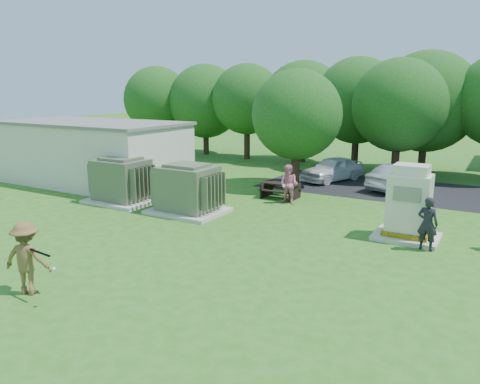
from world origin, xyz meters
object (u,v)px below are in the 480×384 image
Objects in this scene: batter at (27,258)px; generator_cabinet at (409,207)px; person_at_picnic at (289,184)px; car_silver_a at (400,177)px; transformer_left at (122,181)px; transformer_right at (188,190)px; picnic_table at (281,189)px; person_by_generator at (428,224)px; car_white at (333,169)px.

generator_cabinet is at bearing -148.94° from batter.
person_at_picnic is (1.84, 11.90, -0.06)m from batter.
person_at_picnic is at bearing -119.35° from batter.
batter is at bearing -96.48° from person_at_picnic.
car_silver_a is (-1.88, 7.99, -0.48)m from generator_cabinet.
car_silver_a is (10.43, 9.00, -0.31)m from transformer_left.
transformer_left is 3.70m from transformer_right.
picnic_table is 0.96× the size of person_by_generator.
transformer_right is 8.67m from generator_cabinet.
generator_cabinet reaches higher than person_by_generator.
car_white is (-6.44, 9.46, -0.20)m from person_by_generator.
person_by_generator is (8.21, 8.51, -0.06)m from batter.
generator_cabinet reaches higher than transformer_right.
person_at_picnic reaches higher than car_white.
generator_cabinet reaches higher than picnic_table.
person_by_generator is 11.45m from car_white.
transformer_left is 9.69m from batter.
car_silver_a is at bearing 12.33° from car_white.
batter is at bearing 95.10° from car_silver_a.
transformer_right is 9.37m from person_by_generator.
transformer_right is at bearing -117.03° from picnic_table.
transformer_right is 1.77× the size of picnic_table.
transformer_left is 1.59× the size of batter.
car_silver_a is (4.52, 4.66, 0.20)m from picnic_table.
transformer_right is 0.75× the size of car_silver_a.
person_by_generator is at bearing -154.52° from batter.
generator_cabinet is 11.99m from batter.
transformer_left is 7.57m from person_at_picnic.
transformer_right is 1.15× the size of generator_cabinet.
person_by_generator is at bearing -34.59° from car_white.
person_at_picnic is 6.08m from car_white.
generator_cabinet is at bearing 6.71° from transformer_right.
transformer_right is at bearing 7.24° from person_by_generator.
transformer_left reaches higher than batter.
transformer_left reaches higher than car_silver_a.
generator_cabinet is at bearing -27.45° from picnic_table.
batter reaches higher than picnic_table.
person_by_generator is at bearing 0.77° from transformer_right.
car_silver_a is at bearing 40.79° from transformer_left.
transformer_right is 1.69× the size of person_at_picnic.
picnic_table is at bearing -76.64° from car_white.
person_at_picnic is (3.01, 3.51, -0.08)m from transformer_right.
transformer_right is at bearing -173.29° from generator_cabinet.
car_white is at bearing 72.99° from transformer_right.
transformer_right is at bearing 76.06° from car_silver_a.
generator_cabinet is 10.30m from car_white.
car_white is at bearing -49.29° from person_by_generator.
generator_cabinet is 0.66× the size of car_white.
generator_cabinet reaches higher than batter.
transformer_left is 1.77× the size of picnic_table.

